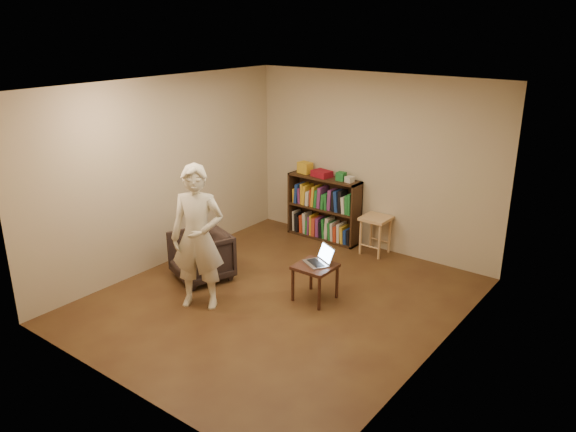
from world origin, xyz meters
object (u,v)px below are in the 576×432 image
Objects in this scene: armchair at (201,256)px; stool at (376,224)px; laptop at (320,259)px; person at (198,238)px; side_table at (315,271)px; bookshelf at (324,212)px.

stool is at bearing 76.16° from armchair.
armchair is 1.65m from laptop.
stool is at bearing 42.60° from person.
side_table is 0.26× the size of person.
side_table is (0.12, -1.73, -0.08)m from stool.
bookshelf reaches higher than laptop.
armchair is (-1.43, -2.15, -0.14)m from stool.
person is (0.53, -0.53, 0.55)m from armchair.
bookshelf is at bearing 176.14° from stool.
laptop is (0.13, -1.65, 0.06)m from stool.
side_table is 1.48m from person.
laptop is at bearing 37.53° from armchair.
laptop reaches higher than armchair.
bookshelf reaches higher than side_table.
laptop is (1.56, 0.50, 0.19)m from armchair.
bookshelf is 1.69× the size of armchair.
armchair is 1.53× the size of side_table.
side_table is at bearing -86.06° from stool.
person is at bearing -107.63° from laptop.
bookshelf is 0.68× the size of person.
laptop is at bearing -85.33° from stool.
armchair is at bearing -123.61° from stool.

